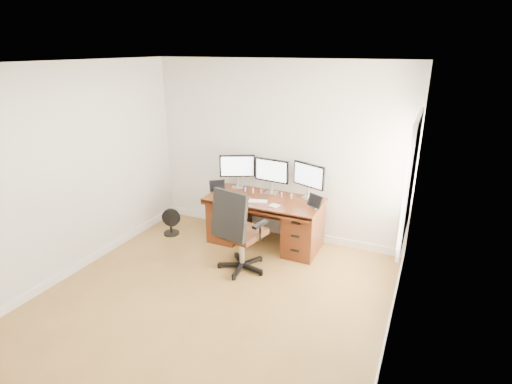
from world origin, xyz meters
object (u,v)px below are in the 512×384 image
at_px(desk, 265,219).
at_px(floor_fan, 171,222).
at_px(office_chair, 239,244).
at_px(monitor_center, 272,172).
at_px(keyboard, 258,201).

distance_m(desk, floor_fan, 1.55).
bearing_deg(office_chair, monitor_center, 101.68).
bearing_deg(floor_fan, office_chair, -32.49).
xyz_separation_m(desk, office_chair, (-0.00, -0.86, -0.01)).
height_order(office_chair, floor_fan, office_chair).
xyz_separation_m(floor_fan, monitor_center, (1.50, 0.57, 0.88)).
distance_m(office_chair, monitor_center, 1.30).
bearing_deg(floor_fan, keyboard, -7.63).
relative_size(desk, floor_fan, 3.96).
height_order(office_chair, keyboard, office_chair).
xyz_separation_m(office_chair, floor_fan, (-1.50, 0.53, -0.18)).
bearing_deg(monitor_center, office_chair, -84.69).
bearing_deg(floor_fan, monitor_center, 7.66).
xyz_separation_m(desk, floor_fan, (-1.50, -0.33, -0.19)).
relative_size(monitor_center, keyboard, 2.04).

